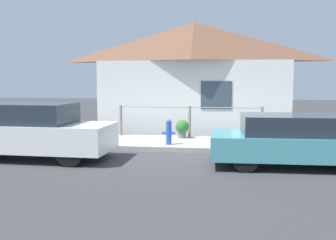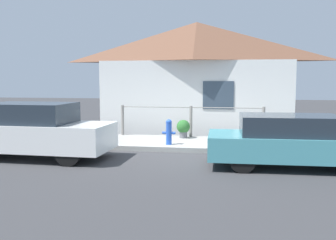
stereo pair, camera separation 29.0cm
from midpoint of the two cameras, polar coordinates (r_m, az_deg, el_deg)
ground_plane at (r=10.71m, az=3.11°, el=-5.01°), size 60.00×60.00×0.00m
sidewalk at (r=11.83m, az=3.71°, el=-3.60°), size 24.00×2.31×0.14m
house at (r=14.63m, az=4.93°, el=11.07°), size 7.49×2.23×4.27m
fence at (r=12.73m, az=4.16°, el=0.06°), size 4.90×0.10×1.05m
car_left at (r=10.43m, az=-18.85°, el=-1.55°), size 4.00×1.75×1.46m
car_right at (r=9.38m, az=19.52°, el=-3.04°), size 4.15×1.72×1.24m
fire_hydrant at (r=11.14m, az=0.88°, el=-1.74°), size 0.40×0.18×0.76m
potted_plant_near_hydrant at (r=12.43m, az=3.02°, el=-1.17°), size 0.45×0.45×0.61m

